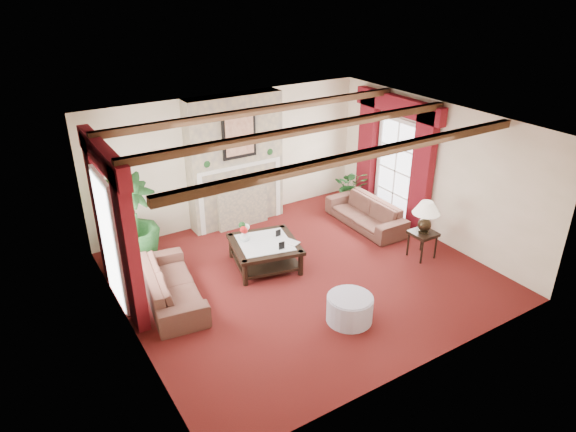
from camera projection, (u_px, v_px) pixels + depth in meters
floor at (304, 275)px, 9.04m from camera, size 6.00×6.00×0.00m
ceiling at (306, 126)px, 7.86m from camera, size 6.00×6.00×0.00m
back_wall at (231, 158)px, 10.55m from camera, size 6.00×0.02×2.70m
left_wall at (123, 254)px, 7.02m from camera, size 0.02×5.50×2.70m
right_wall at (434, 171)px, 9.88m from camera, size 0.02×5.50×2.70m
ceiling_beams at (306, 129)px, 7.89m from camera, size 6.00×3.00×0.12m
fireplace at (232, 95)px, 9.81m from camera, size 2.00×0.52×2.70m
french_door_left at (98, 178)px, 7.46m from camera, size 0.10×1.10×2.16m
french_door_right at (401, 120)px, 10.29m from camera, size 0.10×1.10×2.16m
curtains_left at (101, 149)px, 7.33m from camera, size 0.20×2.40×2.55m
curtains_right at (399, 100)px, 10.05m from camera, size 0.20×2.40×2.55m
sofa_left at (171, 279)px, 8.21m from camera, size 2.15×1.15×0.77m
sofa_right at (366, 209)px, 10.65m from camera, size 1.91×0.62×0.74m
potted_palm at (134, 240)px, 9.19m from camera, size 2.39×2.53×0.97m
small_plant at (352, 191)px, 11.62m from camera, size 1.63×1.63×0.67m
coffee_table at (265, 254)px, 9.23m from camera, size 1.38×1.38×0.47m
side_table at (422, 244)px, 9.51m from camera, size 0.47×0.47×0.52m
ottoman at (350, 309)px, 7.80m from camera, size 0.71×0.71×0.41m
table_lamp at (425, 217)px, 9.26m from camera, size 0.50×0.50×0.63m
flower_vase at (245, 235)px, 9.17m from camera, size 0.31×0.32×0.20m
book at (288, 238)px, 8.99m from camera, size 0.21×0.16×0.27m
photo_frame_a at (282, 246)px, 8.88m from camera, size 0.11×0.02×0.15m
photo_frame_b at (278, 233)px, 9.32m from camera, size 0.10×0.03×0.13m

